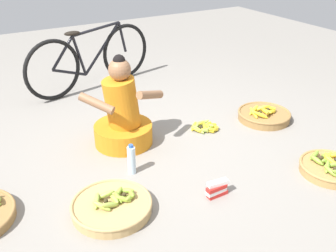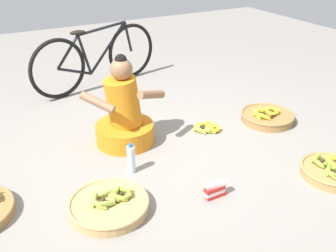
{
  "view_description": "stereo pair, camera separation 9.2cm",
  "coord_description": "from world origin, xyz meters",
  "px_view_note": "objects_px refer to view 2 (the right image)",
  "views": [
    {
      "loc": [
        -1.34,
        -2.52,
        1.75
      ],
      "look_at": [
        0.0,
        -0.2,
        0.35
      ],
      "focal_mm": 41.1,
      "sensor_mm": 36.0,
      "label": 1
    },
    {
      "loc": [
        -1.26,
        -2.56,
        1.75
      ],
      "look_at": [
        0.0,
        -0.2,
        0.35
      ],
      "focal_mm": 41.1,
      "sensor_mm": 36.0,
      "label": 2
    }
  ],
  "objects_px": {
    "vendor_woman_front": "(124,116)",
    "banana_basket_near_vendor": "(109,205)",
    "loose_bananas_front_left": "(208,128)",
    "packet_carton_stack": "(215,190)",
    "water_bottle": "(131,159)",
    "banana_basket_near_bicycle": "(267,116)",
    "banana_basket_mid_right": "(332,170)",
    "bicycle_leaning": "(97,58)"
  },
  "relations": [
    {
      "from": "vendor_woman_front",
      "to": "banana_basket_near_vendor",
      "type": "xyz_separation_m",
      "value": [
        -0.46,
        -0.83,
        -0.22
      ]
    },
    {
      "from": "loose_bananas_front_left",
      "to": "vendor_woman_front",
      "type": "bearing_deg",
      "value": 168.08
    },
    {
      "from": "packet_carton_stack",
      "to": "water_bottle",
      "type": "bearing_deg",
      "value": 125.18
    },
    {
      "from": "banana_basket_near_vendor",
      "to": "water_bottle",
      "type": "bearing_deg",
      "value": 48.19
    },
    {
      "from": "banana_basket_near_vendor",
      "to": "water_bottle",
      "type": "height_order",
      "value": "water_bottle"
    },
    {
      "from": "packet_carton_stack",
      "to": "banana_basket_near_vendor",
      "type": "bearing_deg",
      "value": 163.28
    },
    {
      "from": "banana_basket_near_bicycle",
      "to": "banana_basket_mid_right",
      "type": "distance_m",
      "value": 1.0
    },
    {
      "from": "bicycle_leaning",
      "to": "banana_basket_near_bicycle",
      "type": "height_order",
      "value": "bicycle_leaning"
    },
    {
      "from": "banana_basket_mid_right",
      "to": "packet_carton_stack",
      "type": "bearing_deg",
      "value": 167.42
    },
    {
      "from": "loose_bananas_front_left",
      "to": "packet_carton_stack",
      "type": "relative_size",
      "value": 1.54
    },
    {
      "from": "vendor_woman_front",
      "to": "water_bottle",
      "type": "xyz_separation_m",
      "value": [
        -0.14,
        -0.47,
        -0.14
      ]
    },
    {
      "from": "banana_basket_mid_right",
      "to": "loose_bananas_front_left",
      "type": "xyz_separation_m",
      "value": [
        -0.44,
        1.09,
        -0.02
      ]
    },
    {
      "from": "banana_basket_mid_right",
      "to": "water_bottle",
      "type": "xyz_separation_m",
      "value": [
        -1.36,
        0.79,
        0.07
      ]
    },
    {
      "from": "banana_basket_near_bicycle",
      "to": "water_bottle",
      "type": "height_order",
      "value": "water_bottle"
    },
    {
      "from": "bicycle_leaning",
      "to": "water_bottle",
      "type": "relative_size",
      "value": 6.48
    },
    {
      "from": "vendor_woman_front",
      "to": "banana_basket_mid_right",
      "type": "relative_size",
      "value": 1.7
    },
    {
      "from": "vendor_woman_front",
      "to": "banana_basket_near_bicycle",
      "type": "xyz_separation_m",
      "value": [
        1.42,
        -0.28,
        -0.21
      ]
    },
    {
      "from": "vendor_woman_front",
      "to": "packet_carton_stack",
      "type": "distance_m",
      "value": 1.1
    },
    {
      "from": "vendor_woman_front",
      "to": "loose_bananas_front_left",
      "type": "height_order",
      "value": "vendor_woman_front"
    },
    {
      "from": "packet_carton_stack",
      "to": "loose_bananas_front_left",
      "type": "bearing_deg",
      "value": 59.63
    },
    {
      "from": "banana_basket_near_vendor",
      "to": "water_bottle",
      "type": "xyz_separation_m",
      "value": [
        0.32,
        0.36,
        0.07
      ]
    },
    {
      "from": "banana_basket_near_bicycle",
      "to": "loose_bananas_front_left",
      "type": "height_order",
      "value": "banana_basket_near_bicycle"
    },
    {
      "from": "banana_basket_near_bicycle",
      "to": "packet_carton_stack",
      "type": "height_order",
      "value": "banana_basket_near_bicycle"
    },
    {
      "from": "banana_basket_near_bicycle",
      "to": "loose_bananas_front_left",
      "type": "distance_m",
      "value": 0.65
    },
    {
      "from": "banana_basket_near_vendor",
      "to": "loose_bananas_front_left",
      "type": "height_order",
      "value": "banana_basket_near_vendor"
    },
    {
      "from": "vendor_woman_front",
      "to": "banana_basket_near_vendor",
      "type": "distance_m",
      "value": 0.97
    },
    {
      "from": "vendor_woman_front",
      "to": "water_bottle",
      "type": "distance_m",
      "value": 0.51
    },
    {
      "from": "banana_basket_near_bicycle",
      "to": "banana_basket_mid_right",
      "type": "xyz_separation_m",
      "value": [
        -0.2,
        -0.98,
        -0.0
      ]
    },
    {
      "from": "banana_basket_near_bicycle",
      "to": "vendor_woman_front",
      "type": "bearing_deg",
      "value": 168.91
    },
    {
      "from": "water_bottle",
      "to": "packet_carton_stack",
      "type": "xyz_separation_m",
      "value": [
        0.41,
        -0.58,
        -0.06
      ]
    },
    {
      "from": "vendor_woman_front",
      "to": "bicycle_leaning",
      "type": "relative_size",
      "value": 0.49
    },
    {
      "from": "banana_basket_near_bicycle",
      "to": "water_bottle",
      "type": "distance_m",
      "value": 1.57
    },
    {
      "from": "banana_basket_mid_right",
      "to": "water_bottle",
      "type": "relative_size",
      "value": 1.88
    },
    {
      "from": "banana_basket_mid_right",
      "to": "banana_basket_near_bicycle",
      "type": "bearing_deg",
      "value": 78.52
    },
    {
      "from": "banana_basket_mid_right",
      "to": "loose_bananas_front_left",
      "type": "relative_size",
      "value": 1.74
    },
    {
      "from": "banana_basket_near_bicycle",
      "to": "banana_basket_mid_right",
      "type": "relative_size",
      "value": 1.09
    },
    {
      "from": "bicycle_leaning",
      "to": "banana_basket_mid_right",
      "type": "xyz_separation_m",
      "value": [
        0.98,
        -2.68,
        -0.31
      ]
    },
    {
      "from": "banana_basket_near_vendor",
      "to": "banana_basket_mid_right",
      "type": "xyz_separation_m",
      "value": [
        1.68,
        -0.43,
        0.0
      ]
    },
    {
      "from": "banana_basket_near_bicycle",
      "to": "water_bottle",
      "type": "xyz_separation_m",
      "value": [
        -1.56,
        -0.19,
        0.07
      ]
    },
    {
      "from": "vendor_woman_front",
      "to": "banana_basket_mid_right",
      "type": "height_order",
      "value": "vendor_woman_front"
    },
    {
      "from": "vendor_woman_front",
      "to": "bicycle_leaning",
      "type": "distance_m",
      "value": 1.45
    },
    {
      "from": "banana_basket_near_bicycle",
      "to": "water_bottle",
      "type": "bearing_deg",
      "value": -173.09
    }
  ]
}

